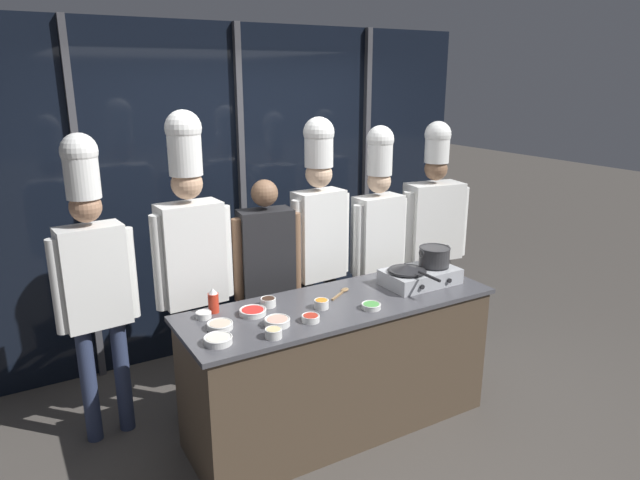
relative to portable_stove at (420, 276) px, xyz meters
The scene contains 24 objects.
ground_plane 1.16m from the portable_stove, behind, with size 24.00×24.00×0.00m, color #47423D.
window_wall_back 1.76m from the portable_stove, 112.56° to the left, with size 4.45×0.09×2.70m.
demo_counter 0.83m from the portable_stove, behind, with size 2.07×0.69×0.90m.
portable_stove is the anchor object (origin of this frame).
frying_pan 0.14m from the portable_stove, behind, with size 0.27×0.46×0.04m.
stock_pot 0.18m from the portable_stove, ahead, with size 0.24×0.22×0.13m.
squeeze_bottle_chili 1.43m from the portable_stove, 169.88° to the left, with size 0.07×0.07×0.16m.
prep_bowl_ginger 1.27m from the portable_stove, 168.74° to the right, with size 0.10×0.10×0.05m.
prep_bowl_shrimp 1.17m from the portable_stove, behind, with size 0.15×0.15×0.04m.
prep_bowl_chicken 1.46m from the portable_stove, behind, with size 0.15×0.15×0.04m.
prep_bowl_garlic 1.55m from the portable_stove, behind, with size 0.16×0.16×0.04m.
prep_bowl_scallions 0.58m from the portable_stove, 160.94° to the right, with size 0.12×0.12×0.03m.
prep_bowl_chili_flakes 0.98m from the portable_stove, behind, with size 0.11×0.11×0.04m.
prep_bowl_soy_glaze 1.10m from the portable_stove, behind, with size 0.10×0.10×0.06m.
prep_bowl_rice 1.51m from the portable_stove, behind, with size 0.09×0.09×0.04m.
prep_bowl_carrots 0.81m from the portable_stove, behind, with size 0.09×0.09×0.06m.
prep_bowl_bell_pepper 1.22m from the portable_stove, behind, with size 0.16×0.16×0.04m.
serving_spoon_slotted 0.57m from the portable_stove, 166.68° to the left, with size 0.21×0.15×0.02m.
chef_head 2.14m from the portable_stove, 161.12° to the left, with size 0.50×0.23×1.98m.
chef_sous 1.57m from the portable_stove, 155.96° to the left, with size 0.54×0.23×2.10m.
person_guest 1.08m from the portable_stove, 144.71° to the left, with size 0.49×0.24×1.62m.
chef_line 0.83m from the portable_stove, 122.46° to the left, with size 0.49×0.22×2.02m.
chef_pastry 0.68m from the portable_stove, 81.02° to the left, with size 0.51×0.22×1.94m.
chef_apprentice 0.98m from the portable_stove, 44.11° to the left, with size 0.61×0.31×1.94m.
Camera 1 is at (-1.82, -2.86, 2.30)m, focal length 32.00 mm.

